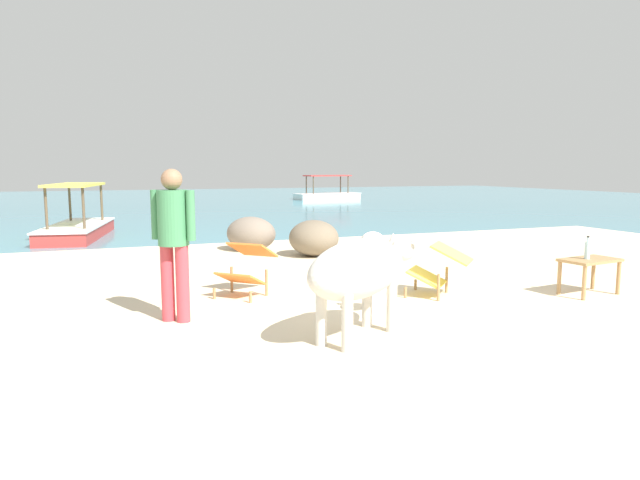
{
  "coord_description": "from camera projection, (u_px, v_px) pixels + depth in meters",
  "views": [
    {
      "loc": [
        -3.49,
        -5.06,
        1.66
      ],
      "look_at": [
        -0.39,
        3.0,
        0.55
      ],
      "focal_mm": 31.27,
      "sensor_mm": 36.0,
      "label": 1
    }
  ],
  "objects": [
    {
      "name": "deck_chair_far",
      "position": [
        247.0,
        265.0,
        7.15
      ],
      "size": [
        0.91,
        0.92,
        0.68
      ],
      "rotation": [
        0.0,
        0.0,
        3.95
      ],
      "color": "#A37A4C",
      "rests_on": "sand_beach"
    },
    {
      "name": "boat_white",
      "position": [
        327.0,
        194.0,
        30.02
      ],
      "size": [
        3.81,
        1.71,
        1.29
      ],
      "rotation": [
        0.0,
        0.0,
        0.15
      ],
      "color": "white",
      "rests_on": "water_surface"
    },
    {
      "name": "person_standing",
      "position": [
        173.0,
        233.0,
        5.84
      ],
      "size": [
        0.42,
        0.35,
        1.62
      ],
      "rotation": [
        0.0,
        0.0,
        4.05
      ],
      "color": "#CC3D47",
      "rests_on": "sand_beach"
    },
    {
      "name": "water_surface",
      "position": [
        184.0,
        204.0,
        26.5
      ],
      "size": [
        60.0,
        36.0,
        0.03
      ],
      "primitive_type": "cube",
      "color": "teal",
      "rests_on": "ground"
    },
    {
      "name": "boat_red",
      "position": [
        77.0,
        226.0,
        13.33
      ],
      "size": [
        1.76,
        3.81,
        1.29
      ],
      "rotation": [
        0.0,
        0.0,
        1.4
      ],
      "color": "#C63833",
      "rests_on": "water_surface"
    },
    {
      "name": "low_bench_table",
      "position": [
        590.0,
        265.0,
        7.17
      ],
      "size": [
        0.81,
        0.54,
        0.47
      ],
      "rotation": [
        0.0,
        0.0,
        0.13
      ],
      "color": "#A37A4C",
      "rests_on": "sand_beach"
    },
    {
      "name": "shore_rock_large",
      "position": [
        314.0,
        238.0,
        10.38
      ],
      "size": [
        1.07,
        1.13,
        0.67
      ],
      "primitive_type": "ellipsoid",
      "rotation": [
        0.0,
        0.0,
        1.42
      ],
      "color": "#756651",
      "rests_on": "sand_beach"
    },
    {
      "name": "deck_chair_near",
      "position": [
        439.0,
        267.0,
        7.06
      ],
      "size": [
        0.92,
        0.92,
        0.68
      ],
      "rotation": [
        0.0,
        0.0,
        2.36
      ],
      "color": "#A37A4C",
      "rests_on": "sand_beach"
    },
    {
      "name": "cow",
      "position": [
        361.0,
        269.0,
        5.32
      ],
      "size": [
        1.71,
        1.25,
        1.01
      ],
      "rotation": [
        0.0,
        0.0,
        0.55
      ],
      "color": "beige",
      "rests_on": "sand_beach"
    },
    {
      "name": "sand_beach",
      "position": [
        450.0,
        318.0,
        6.14
      ],
      "size": [
        18.0,
        14.0,
        0.04
      ],
      "primitive_type": "cube",
      "color": "beige",
      "rests_on": "ground"
    },
    {
      "name": "shore_rock_medium",
      "position": [
        251.0,
        234.0,
        11.05
      ],
      "size": [
        1.28,
        1.34,
        0.67
      ],
      "primitive_type": "ellipsoid",
      "rotation": [
        0.0,
        0.0,
        2.16
      ],
      "color": "gray",
      "rests_on": "sand_beach"
    },
    {
      "name": "bottle",
      "position": [
        587.0,
        250.0,
        7.12
      ],
      "size": [
        0.07,
        0.07,
        0.3
      ],
      "color": "#A3C6D1",
      "rests_on": "low_bench_table"
    }
  ]
}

